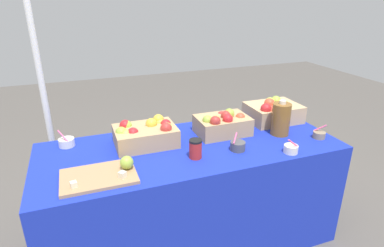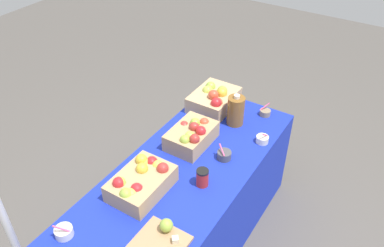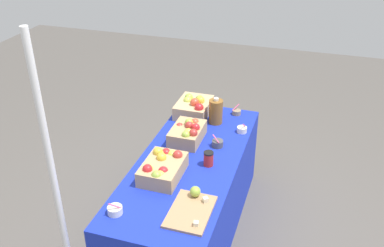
# 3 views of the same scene
# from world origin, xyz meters

# --- Properties ---
(ground_plane) EXTENTS (10.00, 10.00, 0.00)m
(ground_plane) POSITION_xyz_m (0.00, 0.00, 0.00)
(ground_plane) COLOR #56514C
(table) EXTENTS (1.90, 0.76, 0.74)m
(table) POSITION_xyz_m (0.00, 0.00, 0.37)
(table) COLOR #192DB7
(table) RESTS_ON ground_plane
(apple_crate_left) EXTENTS (0.38, 0.29, 0.19)m
(apple_crate_left) POSITION_xyz_m (0.73, 0.19, 0.82)
(apple_crate_left) COLOR tan
(apple_crate_left) RESTS_ON table
(apple_crate_middle) EXTENTS (0.35, 0.24, 0.17)m
(apple_crate_middle) POSITION_xyz_m (0.26, 0.10, 0.81)
(apple_crate_middle) COLOR tan
(apple_crate_middle) RESTS_ON table
(apple_crate_right) EXTENTS (0.38, 0.27, 0.16)m
(apple_crate_right) POSITION_xyz_m (-0.27, 0.12, 0.81)
(apple_crate_right) COLOR tan
(apple_crate_right) RESTS_ON table
(cutting_board_front) EXTENTS (0.39, 0.27, 0.09)m
(cutting_board_front) POSITION_xyz_m (-0.56, -0.20, 0.76)
(cutting_board_front) COLOR tan
(cutting_board_front) RESTS_ON table
(sample_bowl_near) EXTENTS (0.09, 0.09, 0.10)m
(sample_bowl_near) POSITION_xyz_m (0.53, -0.30, 0.77)
(sample_bowl_near) COLOR silver
(sample_bowl_near) RESTS_ON table
(sample_bowl_mid) EXTENTS (0.10, 0.10, 0.11)m
(sample_bowl_mid) POSITION_xyz_m (-0.74, 0.27, 0.77)
(sample_bowl_mid) COLOR silver
(sample_bowl_mid) RESTS_ON table
(sample_bowl_far) EXTENTS (0.09, 0.10, 0.10)m
(sample_bowl_far) POSITION_xyz_m (0.25, -0.16, 0.77)
(sample_bowl_far) COLOR #4C4C51
(sample_bowl_far) RESTS_ON table
(sample_bowl_extra) EXTENTS (0.08, 0.08, 0.09)m
(sample_bowl_extra) POSITION_xyz_m (0.84, -0.19, 0.76)
(sample_bowl_extra) COLOR gray
(sample_bowl_extra) RESTS_ON table
(cider_jug) EXTENTS (0.12, 0.12, 0.24)m
(cider_jug) POSITION_xyz_m (0.63, -0.04, 0.85)
(cider_jug) COLOR brown
(cider_jug) RESTS_ON table
(coffee_cup) EXTENTS (0.08, 0.08, 0.12)m
(coffee_cup) POSITION_xyz_m (-0.03, -0.16, 0.80)
(coffee_cup) COLOR red
(coffee_cup) RESTS_ON table
(tent_pole) EXTENTS (0.04, 0.04, 1.98)m
(tent_pole) POSITION_xyz_m (-0.86, 0.60, 0.99)
(tent_pole) COLOR white
(tent_pole) RESTS_ON ground_plane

